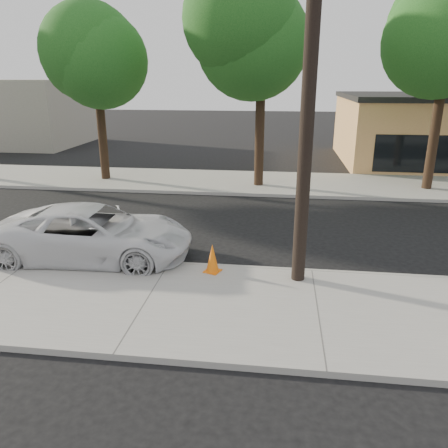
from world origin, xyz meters
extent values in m
plane|color=black|center=(0.00, 0.00, 0.00)|extent=(120.00, 120.00, 0.00)
cube|color=gray|center=(0.00, -4.30, 0.07)|extent=(90.00, 4.40, 0.15)
cube|color=gray|center=(0.00, 8.50, 0.07)|extent=(90.00, 5.00, 0.15)
cube|color=#9E9B93|center=(0.00, -2.10, 0.07)|extent=(90.00, 0.12, 0.16)
cylinder|color=black|center=(3.60, -2.70, 4.65)|extent=(0.34, 0.34, 9.00)
cylinder|color=black|center=(-6.00, 8.20, 2.28)|extent=(0.44, 0.44, 4.25)
sphere|color=#134414|center=(-6.00, 8.20, 5.80)|extent=(4.20, 4.20, 4.20)
sphere|color=#134414|center=(-5.44, 7.78, 6.92)|extent=(3.36, 3.36, 3.36)
cylinder|color=black|center=(2.00, 7.80, 2.53)|extent=(0.44, 0.44, 4.75)
sphere|color=#134414|center=(2.00, 7.80, 6.50)|extent=(4.80, 4.80, 4.80)
sphere|color=#134414|center=(2.64, 7.32, 7.78)|extent=(3.84, 3.84, 3.84)
cylinder|color=black|center=(10.00, 8.10, 2.35)|extent=(0.44, 0.44, 4.40)
sphere|color=#134414|center=(10.00, 8.10, 6.00)|extent=(4.35, 4.35, 4.35)
imported|color=silver|center=(-2.36, -1.80, 0.81)|extent=(5.91, 2.91, 1.61)
cube|color=orange|center=(1.31, -2.55, 0.16)|extent=(0.52, 0.52, 0.02)
cone|color=orange|center=(1.31, -2.55, 0.54)|extent=(0.46, 0.46, 0.78)
camera|label=1|loc=(3.01, -13.26, 5.16)|focal=35.00mm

